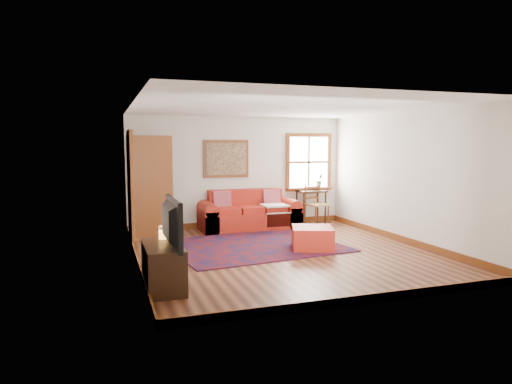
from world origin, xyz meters
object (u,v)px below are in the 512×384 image
object	(u,v)px
red_ottoman	(312,238)
side_table	(311,196)
ladder_back_chair	(315,203)
red_leather_sofa	(249,216)
media_cabinet	(163,266)

from	to	relation	value
red_ottoman	side_table	size ratio (longest dim) A/B	0.90
side_table	ladder_back_chair	xyz separation A→B (m)	(0.00, -0.22, -0.14)
side_table	red_ottoman	bearing A→B (deg)	-114.90
red_leather_sofa	media_cabinet	bearing A→B (deg)	-122.76
ladder_back_chair	media_cabinet	size ratio (longest dim) A/B	0.91
red_leather_sofa	media_cabinet	size ratio (longest dim) A/B	2.08
ladder_back_chair	media_cabinet	bearing A→B (deg)	-137.49
media_cabinet	red_ottoman	bearing A→B (deg)	25.95
red_ottoman	red_leather_sofa	bearing A→B (deg)	121.79
red_leather_sofa	red_ottoman	xyz separation A→B (m)	(0.46, -2.29, -0.08)
red_ottoman	side_table	world-z (taller)	side_table
red_leather_sofa	ladder_back_chair	distance (m)	1.64
red_ottoman	side_table	distance (m)	2.80
red_ottoman	ladder_back_chair	size ratio (longest dim) A/B	0.74
red_ottoman	ladder_back_chair	bearing A→B (deg)	83.44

